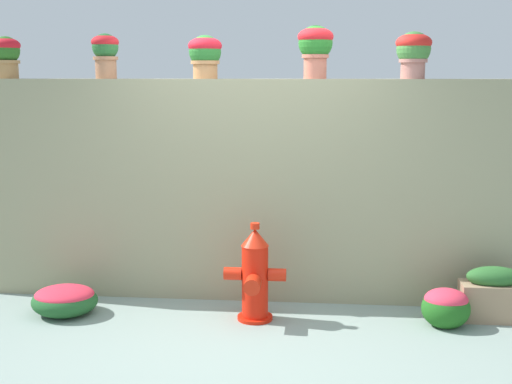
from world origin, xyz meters
TOP-DOWN VIEW (x-y plane):
  - ground_plane at (0.00, 0.00)m, footprint 24.00×24.00m
  - stone_wall at (0.00, 1.05)m, footprint 5.35×0.30m
  - potted_plant_0 at (-2.34, 1.06)m, footprint 0.27×0.27m
  - potted_plant_1 at (-1.39, 1.05)m, footprint 0.25×0.25m
  - potted_plant_2 at (-0.47, 1.06)m, footprint 0.31×0.31m
  - potted_plant_3 at (0.52, 1.02)m, footprint 0.32×0.32m
  - potted_plant_4 at (1.38, 1.01)m, footprint 0.31×0.31m
  - fire_hydrant at (0.04, 0.42)m, footprint 0.53×0.43m
  - flower_bush_left at (-1.63, 0.40)m, footprint 0.58×0.52m
  - flower_bush_right at (1.65, 0.43)m, footprint 0.40×0.36m
  - planter_box at (2.07, 0.61)m, footprint 0.55×0.26m

SIDE VIEW (x-z plane):
  - ground_plane at x=0.00m, z-range 0.00..0.00m
  - flower_bush_left at x=-1.63m, z-range 0.00..0.27m
  - flower_bush_right at x=1.65m, z-range 0.01..0.35m
  - planter_box at x=2.07m, z-range -0.01..0.46m
  - fire_hydrant at x=0.04m, z-range -0.04..0.81m
  - stone_wall at x=0.00m, z-range 0.00..2.04m
  - potted_plant_2 at x=-0.47m, z-range 2.08..2.47m
  - potted_plant_0 at x=-2.34m, z-range 2.08..2.47m
  - potted_plant_4 at x=1.38m, z-range 2.09..2.49m
  - potted_plant_1 at x=-1.39m, z-range 2.09..2.50m
  - potted_plant_3 at x=0.52m, z-range 2.10..2.57m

